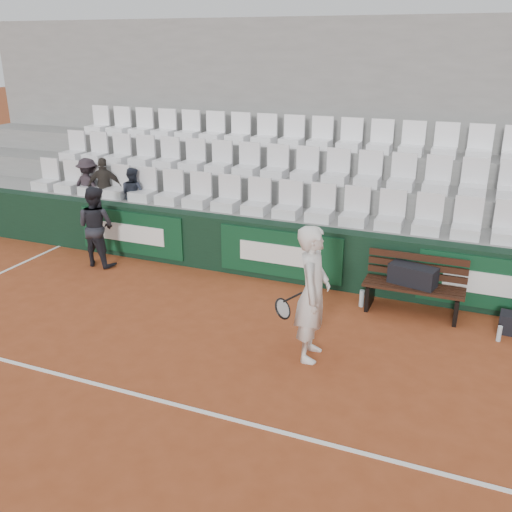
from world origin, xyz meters
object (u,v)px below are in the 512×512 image
Objects in this scene: sports_bag_left at (413,275)px; ball_kid at (96,226)px; water_bottle_near at (362,298)px; bench_left at (412,299)px; water_bottle_far at (499,334)px; spectator_a at (86,165)px; spectator_b at (103,165)px; spectator_c at (131,172)px; tennis_player at (313,294)px.

ball_kid is at bearing -178.12° from sports_bag_left.
sports_bag_left is 0.87m from water_bottle_near.
bench_left reaches higher than water_bottle_far.
ball_kid is 1.76m from spectator_a.
spectator_a is 0.40m from spectator_b.
spectator_c is (-4.89, 1.10, 1.40)m from water_bottle_near.
spectator_b is at bearing -172.42° from spectator_a.
tennis_player is (-0.29, -1.76, 0.77)m from water_bottle_near.
spectator_c is (0.05, 1.17, 0.78)m from ball_kid.
spectator_a is 1.07m from spectator_c.
water_bottle_near is 5.85m from spectator_b.
water_bottle_far is (1.25, -0.44, -0.11)m from bench_left.
ball_kid is 1.27× the size of spectator_a.
ball_kid is at bearing 177.47° from water_bottle_far.
water_bottle_near is 2.05m from water_bottle_far.
water_bottle_far is 6.99m from ball_kid.
tennis_player is 1.54× the size of spectator_a.
spectator_b is (-6.28, 0.98, 1.00)m from sports_bag_left.
water_bottle_near is at bearing 80.53° from tennis_player.
spectator_c reaches higher than ball_kid.
water_bottle_near is at bearing -170.97° from sports_bag_left.
spectator_a is at bearing 153.24° from tennis_player.
sports_bag_left is 2.57× the size of water_bottle_near.
water_bottle_far is at bearing 177.11° from spectator_a.
tennis_player is 4.95m from ball_kid.
bench_left is 6.56× the size of water_bottle_far.
sports_bag_left is at bearing 159.07° from water_bottle_far.
bench_left is at bearing -175.50° from ball_kid.
spectator_a reaches higher than bench_left.
sports_bag_left reaches higher than water_bottle_far.
sports_bag_left is 5.67m from ball_kid.
water_bottle_near reaches higher than water_bottle_far.
spectator_a is at bearing -45.79° from ball_kid.
water_bottle_far is 0.19× the size of spectator_b.
ball_kid is 1.41m from spectator_c.
spectator_a is at bearing -23.99° from spectator_b.
spectator_c reaches higher than bench_left.
tennis_player is 1.70× the size of spectator_c.
spectator_b is 0.66m from spectator_c.
bench_left is at bearing 4.93° from water_bottle_near.
bench_left is 1.28× the size of spectator_a.
spectator_c is at bearing 169.68° from bench_left.
water_bottle_far is 0.13× the size of tennis_player.
spectator_b reaches higher than water_bottle_near.
spectator_b reaches higher than bench_left.
water_bottle_near is 0.26× the size of spectator_c.
water_bottle_near is 4.98m from ball_kid.
water_bottle_far is 0.15× the size of ball_kid.
sports_bag_left is (-0.03, 0.05, 0.38)m from bench_left.
spectator_a is 1.10× the size of spectator_c.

